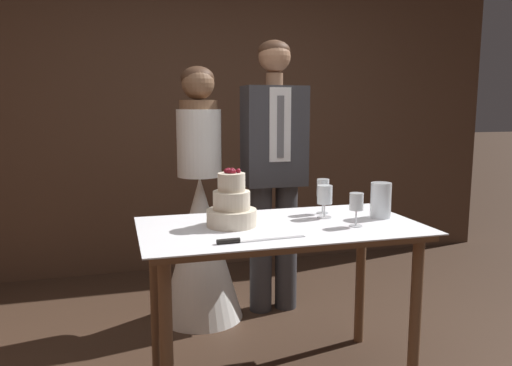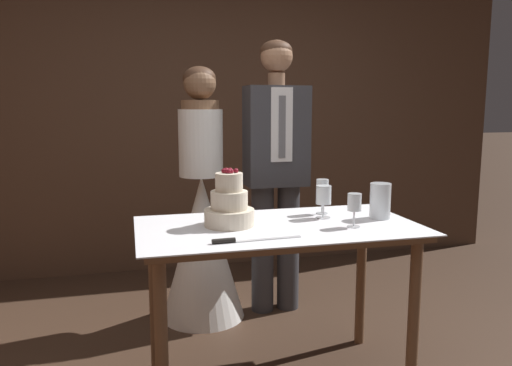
{
  "view_description": "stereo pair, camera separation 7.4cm",
  "coord_description": "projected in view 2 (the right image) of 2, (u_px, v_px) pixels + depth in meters",
  "views": [
    {
      "loc": [
        -0.74,
        -1.96,
        1.39
      ],
      "look_at": [
        0.02,
        0.72,
        0.95
      ],
      "focal_mm": 35.0,
      "sensor_mm": 36.0,
      "label": 1
    },
    {
      "loc": [
        -0.67,
        -1.98,
        1.39
      ],
      "look_at": [
        0.02,
        0.72,
        0.95
      ],
      "focal_mm": 35.0,
      "sensor_mm": 36.0,
      "label": 2
    }
  ],
  "objects": [
    {
      "name": "cake_table",
      "position": [
        278.0,
        246.0,
        2.44
      ],
      "size": [
        1.36,
        0.74,
        0.81
      ],
      "color": "brown",
      "rests_on": "ground_plane"
    },
    {
      "name": "groom",
      "position": [
        276.0,
        164.0,
        3.3
      ],
      "size": [
        0.4,
        0.25,
        1.8
      ],
      "color": "#38383D",
      "rests_on": "ground_plane"
    },
    {
      "name": "hurricane_candle",
      "position": [
        380.0,
        202.0,
        2.56
      ],
      "size": [
        0.11,
        0.11,
        0.18
      ],
      "color": "silver",
      "rests_on": "cake_table"
    },
    {
      "name": "tiered_cake",
      "position": [
        229.0,
        206.0,
        2.4
      ],
      "size": [
        0.24,
        0.24,
        0.28
      ],
      "color": "beige",
      "rests_on": "cake_table"
    },
    {
      "name": "wall_back",
      "position": [
        209.0,
        117.0,
        4.26
      ],
      "size": [
        5.41,
        0.12,
        2.58
      ],
      "primitive_type": "cube",
      "color": "#513828",
      "rests_on": "ground_plane"
    },
    {
      "name": "cake_knife",
      "position": [
        240.0,
        240.0,
        2.12
      ],
      "size": [
        0.4,
        0.04,
        0.02
      ],
      "rotation": [
        0.0,
        0.0,
        0.05
      ],
      "color": "silver",
      "rests_on": "cake_table"
    },
    {
      "name": "bride",
      "position": [
        202.0,
        228.0,
        3.24
      ],
      "size": [
        0.54,
        0.54,
        1.63
      ],
      "color": "white",
      "rests_on": "ground_plane"
    },
    {
      "name": "wine_glass_far",
      "position": [
        322.0,
        189.0,
        2.66
      ],
      "size": [
        0.07,
        0.07,
        0.19
      ],
      "color": "silver",
      "rests_on": "cake_table"
    },
    {
      "name": "wine_glass_near",
      "position": [
        354.0,
        204.0,
        2.37
      ],
      "size": [
        0.07,
        0.07,
        0.16
      ],
      "color": "silver",
      "rests_on": "cake_table"
    },
    {
      "name": "wine_glass_middle",
      "position": [
        324.0,
        197.0,
        2.56
      ],
      "size": [
        0.08,
        0.08,
        0.17
      ],
      "color": "silver",
      "rests_on": "cake_table"
    }
  ]
}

